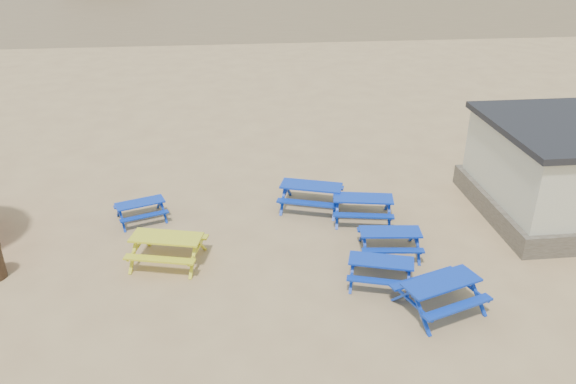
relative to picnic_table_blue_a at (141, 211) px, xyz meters
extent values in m
plane|color=tan|center=(4.46, -1.99, -0.32)|extent=(400.00, 400.00, 0.00)
plane|color=olive|center=(4.46, 53.01, -0.32)|extent=(400.00, 400.00, 0.00)
cube|color=#0E2FB4|center=(0.00, 0.00, 0.30)|extent=(1.66, 1.08, 0.04)
cube|color=#0E2FB4|center=(-0.17, 0.48, 0.06)|extent=(1.53, 0.72, 0.04)
cube|color=#0E2FB4|center=(0.17, -0.48, 0.06)|extent=(1.53, 0.72, 0.04)
cube|color=#0E2FB4|center=(5.65, 0.25, 0.50)|extent=(2.19, 1.40, 0.06)
cube|color=#0E2FB4|center=(5.87, 0.90, 0.19)|extent=(2.03, 0.91, 0.06)
cube|color=#0E2FB4|center=(5.44, -0.40, 0.19)|extent=(2.03, 0.91, 0.06)
cube|color=#0E2FB4|center=(7.21, -0.76, 0.45)|extent=(2.02, 1.08, 0.05)
cube|color=#0E2FB4|center=(7.32, -0.13, 0.16)|extent=(1.94, 0.61, 0.05)
cube|color=#0E2FB4|center=(7.09, -1.38, 0.16)|extent=(1.94, 0.61, 0.05)
cube|color=#0E2FB4|center=(6.88, -4.30, 0.37)|extent=(1.84, 1.14, 0.05)
cube|color=#0E2FB4|center=(7.04, -3.75, 0.11)|extent=(1.72, 0.73, 0.05)
cube|color=#0E2FB4|center=(6.71, -4.85, 0.11)|extent=(1.72, 0.73, 0.05)
cube|color=#0E2FB4|center=(8.07, -5.56, 0.48)|extent=(2.13, 1.38, 0.06)
cube|color=#0E2FB4|center=(7.86, -4.93, 0.17)|extent=(1.97, 0.91, 0.06)
cube|color=#0E2FB4|center=(8.29, -6.19, 0.17)|extent=(1.97, 0.91, 0.06)
cube|color=#0E2FB4|center=(7.53, -2.86, 0.39)|extent=(1.83, 0.87, 0.05)
cube|color=#0E2FB4|center=(7.59, -2.27, 0.12)|extent=(1.79, 0.43, 0.05)
cube|color=#0E2FB4|center=(7.47, -3.45, 0.12)|extent=(1.79, 0.43, 0.05)
cube|color=#C4BD0A|center=(1.08, -2.63, 0.49)|extent=(2.13, 1.25, 0.06)
cube|color=#C4BD0A|center=(1.24, -1.98, 0.18)|extent=(2.01, 0.76, 0.06)
cube|color=#C4BD0A|center=(0.92, -3.27, 0.18)|extent=(2.01, 0.76, 0.06)
camera|label=1|loc=(3.02, -16.59, 8.64)|focal=35.00mm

